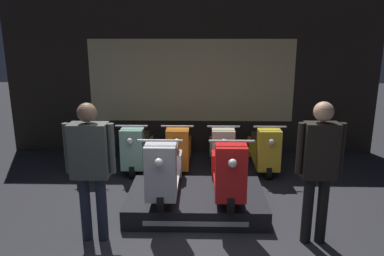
{
  "coord_description": "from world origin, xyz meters",
  "views": [
    {
      "loc": [
        0.2,
        -3.97,
        2.55
      ],
      "look_at": [
        0.05,
        1.96,
        1.01
      ],
      "focal_mm": 35.0,
      "sensor_mm": 36.0,
      "label": 1
    }
  ],
  "objects_px": {
    "scooter_backrow_1": "(138,149)",
    "scooter_backrow_4": "(264,150)",
    "person_right_browsing": "(319,163)",
    "person_left_browsing": "(90,161)",
    "scooter_backrow_3": "(221,150)",
    "scooter_display_left": "(165,170)",
    "scooter_backrow_2": "(179,150)",
    "scooter_display_right": "(228,171)",
    "scooter_backrow_0": "(96,149)"
  },
  "relations": [
    {
      "from": "scooter_display_right",
      "to": "person_left_browsing",
      "type": "distance_m",
      "value": 1.9
    },
    {
      "from": "person_left_browsing",
      "to": "person_right_browsing",
      "type": "distance_m",
      "value": 2.73
    },
    {
      "from": "scooter_display_right",
      "to": "scooter_backrow_4",
      "type": "height_order",
      "value": "scooter_display_right"
    },
    {
      "from": "scooter_backrow_4",
      "to": "scooter_backrow_1",
      "type": "bearing_deg",
      "value": 180.0
    },
    {
      "from": "scooter_backrow_0",
      "to": "scooter_backrow_4",
      "type": "relative_size",
      "value": 1.0
    },
    {
      "from": "scooter_backrow_3",
      "to": "scooter_backrow_1",
      "type": "bearing_deg",
      "value": 180.0
    },
    {
      "from": "scooter_backrow_0",
      "to": "person_right_browsing",
      "type": "height_order",
      "value": "person_right_browsing"
    },
    {
      "from": "scooter_display_right",
      "to": "person_left_browsing",
      "type": "xyz_separation_m",
      "value": [
        -1.71,
        -0.73,
        0.4
      ]
    },
    {
      "from": "scooter_backrow_4",
      "to": "person_right_browsing",
      "type": "height_order",
      "value": "person_right_browsing"
    },
    {
      "from": "scooter_backrow_4",
      "to": "person_left_browsing",
      "type": "height_order",
      "value": "person_left_browsing"
    },
    {
      "from": "person_right_browsing",
      "to": "scooter_backrow_2",
      "type": "bearing_deg",
      "value": 125.28
    },
    {
      "from": "scooter_backrow_1",
      "to": "person_left_browsing",
      "type": "xyz_separation_m",
      "value": [
        -0.12,
        -2.56,
        0.68
      ]
    },
    {
      "from": "scooter_backrow_1",
      "to": "scooter_backrow_3",
      "type": "bearing_deg",
      "value": 0.0
    },
    {
      "from": "scooter_backrow_0",
      "to": "person_left_browsing",
      "type": "relative_size",
      "value": 0.91
    },
    {
      "from": "scooter_backrow_2",
      "to": "person_left_browsing",
      "type": "height_order",
      "value": "person_left_browsing"
    },
    {
      "from": "scooter_backrow_0",
      "to": "scooter_backrow_1",
      "type": "xyz_separation_m",
      "value": [
        0.8,
        0.0,
        0.0
      ]
    },
    {
      "from": "scooter_display_right",
      "to": "scooter_backrow_0",
      "type": "bearing_deg",
      "value": 142.62
    },
    {
      "from": "scooter_backrow_1",
      "to": "scooter_display_left",
      "type": "bearing_deg",
      "value": -69.03
    },
    {
      "from": "scooter_display_right",
      "to": "scooter_backrow_4",
      "type": "relative_size",
      "value": 1.0
    },
    {
      "from": "scooter_backrow_3",
      "to": "scooter_backrow_4",
      "type": "bearing_deg",
      "value": 0.0
    },
    {
      "from": "scooter_display_right",
      "to": "scooter_backrow_2",
      "type": "bearing_deg",
      "value": 113.38
    },
    {
      "from": "scooter_backrow_1",
      "to": "scooter_backrow_0",
      "type": "bearing_deg",
      "value": 180.0
    },
    {
      "from": "scooter_display_left",
      "to": "scooter_backrow_3",
      "type": "distance_m",
      "value": 2.05
    },
    {
      "from": "scooter_display_left",
      "to": "scooter_backrow_2",
      "type": "distance_m",
      "value": 1.85
    },
    {
      "from": "scooter_backrow_3",
      "to": "scooter_backrow_4",
      "type": "relative_size",
      "value": 1.0
    },
    {
      "from": "scooter_backrow_0",
      "to": "person_left_browsing",
      "type": "height_order",
      "value": "person_left_browsing"
    },
    {
      "from": "scooter_backrow_4",
      "to": "person_left_browsing",
      "type": "relative_size",
      "value": 0.91
    },
    {
      "from": "scooter_backrow_1",
      "to": "scooter_backrow_4",
      "type": "relative_size",
      "value": 1.0
    },
    {
      "from": "scooter_display_left",
      "to": "person_right_browsing",
      "type": "distance_m",
      "value": 2.08
    },
    {
      "from": "scooter_display_left",
      "to": "scooter_backrow_4",
      "type": "bearing_deg",
      "value": 47.02
    },
    {
      "from": "scooter_backrow_2",
      "to": "person_left_browsing",
      "type": "bearing_deg",
      "value": -109.81
    },
    {
      "from": "person_right_browsing",
      "to": "scooter_backrow_4",
      "type": "bearing_deg",
      "value": 94.71
    },
    {
      "from": "scooter_display_left",
      "to": "scooter_backrow_3",
      "type": "bearing_deg",
      "value": 63.74
    },
    {
      "from": "scooter_backrow_2",
      "to": "scooter_display_right",
      "type": "bearing_deg",
      "value": -66.62
    },
    {
      "from": "scooter_display_right",
      "to": "person_left_browsing",
      "type": "relative_size",
      "value": 0.91
    },
    {
      "from": "scooter_backrow_1",
      "to": "scooter_backrow_4",
      "type": "xyz_separation_m",
      "value": [
        2.4,
        0.0,
        0.0
      ]
    },
    {
      "from": "scooter_backrow_1",
      "to": "person_left_browsing",
      "type": "distance_m",
      "value": 2.65
    },
    {
      "from": "scooter_backrow_0",
      "to": "person_right_browsing",
      "type": "xyz_separation_m",
      "value": [
        3.4,
        -2.56,
        0.67
      ]
    },
    {
      "from": "person_right_browsing",
      "to": "scooter_display_left",
      "type": "bearing_deg",
      "value": 158.97
    },
    {
      "from": "person_right_browsing",
      "to": "scooter_display_right",
      "type": "bearing_deg",
      "value": 144.28
    },
    {
      "from": "scooter_backrow_2",
      "to": "scooter_backrow_3",
      "type": "xyz_separation_m",
      "value": [
        0.8,
        0.0,
        0.0
      ]
    },
    {
      "from": "scooter_display_right",
      "to": "scooter_backrow_2",
      "type": "xyz_separation_m",
      "value": [
        -0.79,
        1.82,
        -0.28
      ]
    },
    {
      "from": "scooter_backrow_1",
      "to": "person_right_browsing",
      "type": "height_order",
      "value": "person_right_browsing"
    },
    {
      "from": "scooter_backrow_0",
      "to": "scooter_backrow_3",
      "type": "distance_m",
      "value": 2.4
    },
    {
      "from": "scooter_backrow_1",
      "to": "scooter_display_right",
      "type": "bearing_deg",
      "value": -48.96
    },
    {
      "from": "scooter_backrow_0",
      "to": "scooter_backrow_2",
      "type": "bearing_deg",
      "value": 0.0
    },
    {
      "from": "scooter_display_right",
      "to": "scooter_backrow_4",
      "type": "distance_m",
      "value": 2.01
    },
    {
      "from": "scooter_backrow_2",
      "to": "person_left_browsing",
      "type": "distance_m",
      "value": 2.8
    },
    {
      "from": "scooter_display_right",
      "to": "scooter_backrow_1",
      "type": "xyz_separation_m",
      "value": [
        -1.59,
        1.82,
        -0.28
      ]
    },
    {
      "from": "scooter_backrow_2",
      "to": "scooter_backrow_4",
      "type": "xyz_separation_m",
      "value": [
        1.6,
        0.0,
        0.0
      ]
    }
  ]
}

